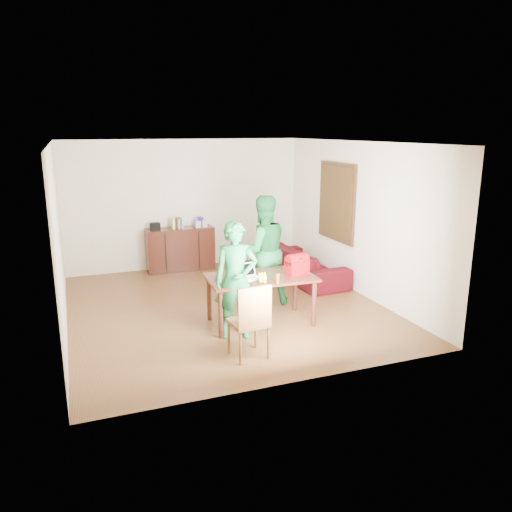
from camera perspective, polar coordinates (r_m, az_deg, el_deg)
name	(u,v)px	position (r m, az deg, el deg)	size (l,w,h in m)	color
room	(222,229)	(8.21, -3.88, 3.10)	(5.20, 5.70, 2.90)	#412610
table	(261,282)	(7.54, 0.54, -3.00)	(1.64, 0.98, 0.75)	black
chair	(249,336)	(6.57, -0.83, -9.09)	(0.50, 0.48, 1.01)	brown
person_near	(236,280)	(7.01, -2.32, -2.79)	(0.61, 0.40, 1.68)	#145D2B
person_far	(263,251)	(8.32, 0.78, 0.61)	(0.90, 0.70, 1.86)	#16662D
laptop	(251,276)	(7.37, -0.59, -2.31)	(0.34, 0.27, 0.21)	white
bananas	(263,281)	(7.18, 0.76, -2.87)	(0.16, 0.10, 0.06)	yellow
bottle	(278,278)	(7.17, 2.49, -2.49)	(0.05, 0.05, 0.16)	#5B3A14
red_bag	(297,266)	(7.61, 4.71, -1.17)	(0.34, 0.20, 0.25)	maroon
sofa	(305,264)	(9.90, 5.59, -0.92)	(2.12, 0.83, 0.62)	#3D0A08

